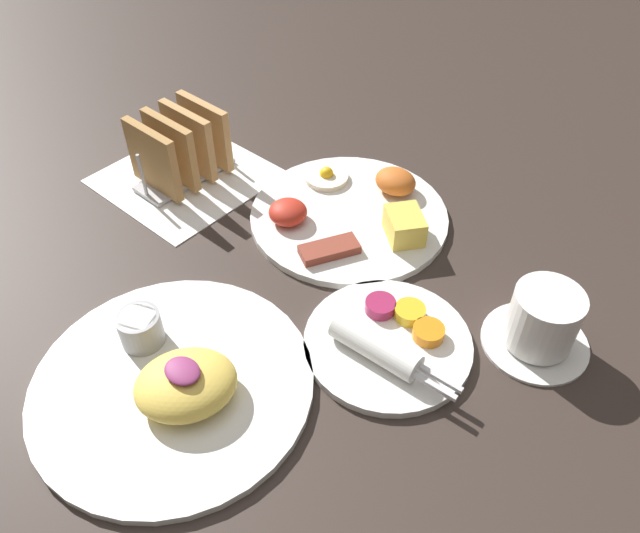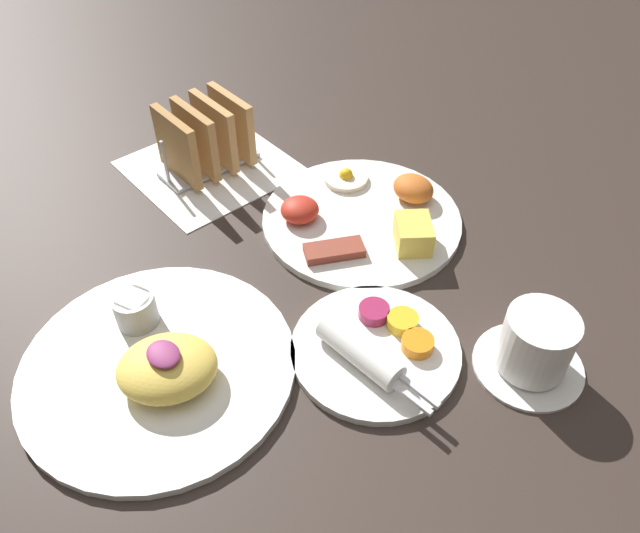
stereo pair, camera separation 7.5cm
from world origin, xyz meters
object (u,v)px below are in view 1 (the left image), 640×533
toast_rack (180,148)px  coffee_cup (542,323)px  plate_breakfast (352,212)px  plate_condiments (387,342)px  plate_foreground (174,380)px

toast_rack → coffee_cup: toast_rack is taller
plate_breakfast → toast_rack: toast_rack is taller
toast_rack → coffee_cup: 0.55m
plate_breakfast → toast_rack: (-0.25, -0.09, 0.04)m
coffee_cup → toast_rack: bearing=-174.2°
plate_condiments → toast_rack: toast_rack is taller
plate_condiments → coffee_cup: (0.12, 0.12, 0.03)m
plate_condiments → coffee_cup: coffee_cup is taller
plate_condiments → plate_foreground: plate_foreground is taller
plate_breakfast → toast_rack: size_ratio=1.84×
plate_condiments → plate_foreground: (-0.14, -0.19, 0.00)m
toast_rack → coffee_cup: size_ratio=1.23×
plate_condiments → toast_rack: (-0.42, 0.06, 0.04)m
plate_condiments → plate_breakfast: bearing=138.8°
plate_foreground → plate_breakfast: bearing=96.0°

